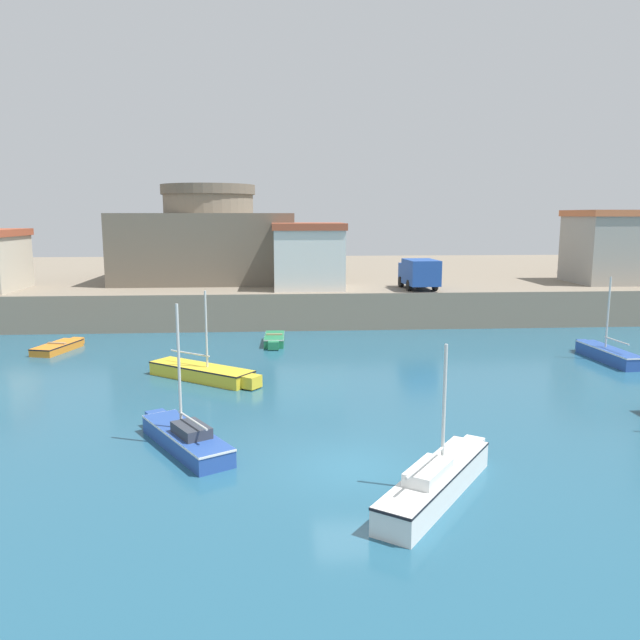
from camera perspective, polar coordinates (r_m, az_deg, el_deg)
name	(u,v)px	position (r m, az deg, el deg)	size (l,w,h in m)	color
ground_plane	(353,468)	(20.49, 3.03, -13.35)	(200.00, 200.00, 0.00)	#235670
quay_seawall	(300,282)	(62.95, -1.87, 3.51)	(120.00, 40.00, 2.60)	gray
sailboat_white_0	(437,480)	(18.69, 10.62, -14.22)	(4.58, 5.80, 4.40)	white
sailboat_yellow_2	(203,372)	(31.15, -10.63, -4.70)	(5.78, 4.68, 4.42)	yellow
sailboat_blue_3	(608,353)	(37.97, 24.81, -2.80)	(1.43, 5.39, 4.65)	#284C9E
dinghy_green_4	(274,339)	(39.02, -4.19, -1.77)	(1.30, 3.87, 0.64)	#237A4C
sailboat_blue_5	(185,437)	(22.39, -12.23, -10.38)	(3.75, 5.31, 5.02)	#284C9E
dinghy_orange_6	(59,347)	(40.12, -22.79, -2.27)	(2.20, 4.14, 0.54)	orange
fortress	(210,242)	(54.37, -10.06, 7.05)	(14.08, 14.08, 7.85)	#685E4F
harbor_shed_near_wharf	(308,256)	(46.06, -1.09, 5.91)	(5.26, 5.34, 4.79)	silver
harbor_shed_mid_row	(608,246)	(54.93, 24.81, 6.13)	(5.55, 6.08, 5.75)	gray
truck_on_quay	(419,273)	(46.08, 9.04, 4.29)	(2.34, 4.40, 2.20)	#234793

